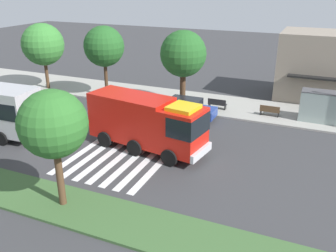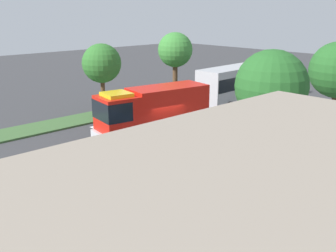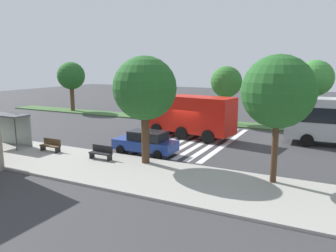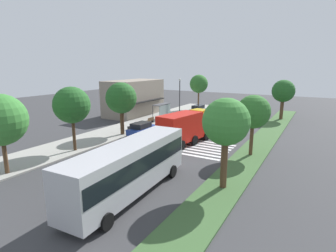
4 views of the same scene
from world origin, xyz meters
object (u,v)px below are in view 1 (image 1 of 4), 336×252
Objects in this scene: sidewalk_tree_west at (104,47)px; median_tree_west at (53,125)px; parked_car_west at (187,108)px; bench_near_shelter at (270,111)px; fire_truck at (149,121)px; bench_west_of_shelter at (217,104)px; sidewalk_tree_center at (183,54)px; bus_stop_shelter at (324,102)px; sidewalk_tree_far_west at (43,45)px.

sidewalk_tree_west is 1.11× the size of median_tree_west.
parked_car_west is 2.83× the size of bench_near_shelter.
bench_west_of_shelter is (1.95, 9.45, -1.45)m from fire_truck.
fire_truck is 1.28× the size of sidewalk_tree_west.
sidewalk_tree_center is (-1.04, 8.79, 2.76)m from fire_truck.
bench_west_of_shelter is 11.66m from sidewalk_tree_west.
fire_truck reaches higher than parked_car_west.
sidewalk_tree_far_west is at bearing -178.52° from bus_stop_shelter.
bench_near_shelter is at bearing 5.00° from sidewalk_tree_center.
bench_near_shelter is at bearing -179.56° from bus_stop_shelter.
sidewalk_tree_west is at bearing 144.06° from fire_truck.
sidewalk_tree_west is (7.15, -0.00, 0.29)m from sidewalk_tree_far_west.
bench_west_of_shelter is (-4.49, 0.00, 0.00)m from bench_near_shelter.
fire_truck is at bearing -124.28° from bench_near_shelter.
parked_car_west is 3.34m from bench_west_of_shelter.
median_tree_west reaches higher than bus_stop_shelter.
bench_west_of_shelter is 17.75m from median_tree_west.
fire_truck is at bearing -137.76° from bus_stop_shelter.
fire_truck reaches higher than bench_west_of_shelter.
bus_stop_shelter reaches higher than bench_west_of_shelter.
parked_car_west is at bearing -13.61° from sidewalk_tree_west.
parked_car_west is (0.23, 6.59, -1.18)m from fire_truck.
median_tree_west is (-1.18, -7.59, 2.41)m from fire_truck.
bus_stop_shelter is 8.59m from bench_west_of_shelter.
parked_car_west is 0.76× the size of median_tree_west.
sidewalk_tree_west is (-9.09, 2.20, 4.04)m from parked_car_west.
bench_west_of_shelter is at bearing 12.35° from sidewalk_tree_center.
median_tree_west reaches higher than fire_truck.
parked_car_west is at bearing -121.09° from bench_west_of_shelter.
sidewalk_tree_west is at bearing -0.00° from sidewalk_tree_far_west.
sidewalk_tree_west is (-15.30, -0.65, 4.31)m from bench_near_shelter.
median_tree_west is (14.83, -16.38, -0.17)m from sidewalk_tree_far_west.
sidewalk_tree_center reaches higher than median_tree_west.
sidewalk_tree_center is at bearing -176.58° from bus_stop_shelter.
bench_near_shelter is 0.24× the size of sidewalk_tree_center.
sidewalk_tree_center is (-2.99, -0.65, 4.21)m from bench_west_of_shelter.
median_tree_west is at bearing -90.50° from sidewalk_tree_center.
sidewalk_tree_center is 16.39m from median_tree_west.
sidewalk_tree_west is (-10.81, -0.65, 4.31)m from bench_west_of_shelter.
sidewalk_tree_west is at bearing 180.00° from sidewalk_tree_center.
sidewalk_tree_center is at bearing 105.59° from fire_truck.
parked_car_west is 6.84m from bench_near_shelter.
sidewalk_tree_west is 7.82m from sidewalk_tree_center.
median_tree_west is at bearing -100.42° from bench_west_of_shelter.
median_tree_west is (-3.13, -17.04, 3.86)m from bench_west_of_shelter.
fire_truck is at bearing -83.24° from sidewalk_tree_center.
bench_west_of_shelter is 0.24× the size of sidewalk_tree_center.
sidewalk_tree_center reaches higher than bench_west_of_shelter.
sidewalk_tree_west is at bearing -177.97° from bus_stop_shelter.
sidewalk_tree_west reaches higher than bench_near_shelter.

